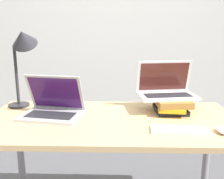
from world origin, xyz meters
The scene contains 8 objects.
wall_back centered at (0.00, 1.92, 1.35)m, with size 8.00×0.05×2.70m.
desk centered at (0.00, 0.37, 0.68)m, with size 1.50×0.74×0.77m.
laptop_left centered at (-0.36, 0.42, 0.82)m, with size 0.39×0.31×0.25m.
book_stack centered at (0.38, 0.52, 0.82)m, with size 0.23×0.30×0.09m.
laptop_on_books centered at (0.35, 0.56, 0.90)m, with size 0.39×0.27×0.23m.
wireless_keyboard centered at (0.36, 0.19, 0.77)m, with size 0.30×0.13×0.01m.
mouse centered at (0.58, 0.17, 0.78)m, with size 0.07×0.10×0.03m.
desk_lamp centered at (-0.58, 0.58, 1.17)m, with size 0.23×0.20×0.55m.
Camera 1 is at (0.05, -1.10, 1.30)m, focal length 42.00 mm.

